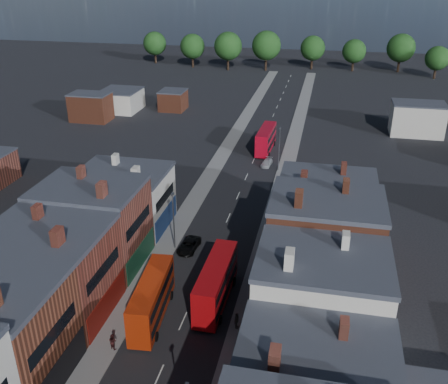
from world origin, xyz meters
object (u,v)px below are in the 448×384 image
at_px(bus_1, 216,282).
at_px(car_2, 189,245).
at_px(bus_0, 152,299).
at_px(bus_2, 266,139).
at_px(car_3, 267,163).
at_px(ped_3, 237,321).
at_px(ped_1, 113,341).

distance_m(bus_1, car_2, 11.93).
bearing_deg(bus_0, bus_1, 29.57).
bearing_deg(bus_2, bus_0, -92.84).
relative_size(car_3, ped_3, 2.11).
relative_size(bus_0, ped_1, 6.37).
relative_size(bus_0, car_2, 2.32).
height_order(bus_2, ped_3, bus_2).
height_order(bus_0, bus_2, bus_2).
xyz_separation_m(bus_1, bus_2, (-1.21, 50.11, -0.09)).
xyz_separation_m(ped_1, ped_3, (11.31, 5.50, 0.07)).
relative_size(ped_1, ped_3, 0.92).
relative_size(bus_0, bus_1, 0.98).
distance_m(bus_0, car_3, 46.70).
relative_size(bus_1, ped_3, 6.01).
distance_m(bus_2, ped_1, 60.03).
bearing_deg(car_3, ped_1, -91.84).
bearing_deg(ped_3, car_3, 12.55).
bearing_deg(ped_3, bus_0, 99.61).
height_order(bus_2, car_2, bus_2).
xyz_separation_m(bus_1, car_2, (-6.00, 10.12, -1.94)).
distance_m(car_2, ped_1, 19.74).
bearing_deg(ped_1, bus_0, -89.39).
relative_size(bus_1, car_3, 2.85).
height_order(car_2, ped_3, ped_3).
height_order(bus_0, bus_1, bus_1).
height_order(bus_1, bus_2, bus_1).
relative_size(bus_2, car_2, 2.31).
xyz_separation_m(bus_0, ped_3, (9.09, 0.12, -1.45)).
bearing_deg(car_2, ped_3, -53.21).
height_order(bus_1, ped_3, bus_1).
relative_size(bus_2, ped_3, 5.83).
bearing_deg(bus_1, bus_0, -144.77).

